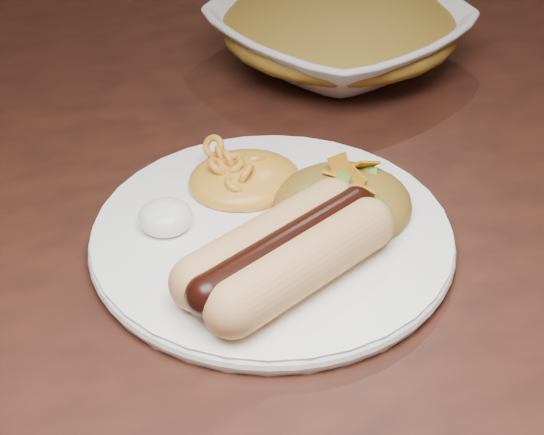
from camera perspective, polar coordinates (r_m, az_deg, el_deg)
name	(u,v)px	position (r m, az deg, el deg)	size (l,w,h in m)	color
table	(100,273)	(0.75, -11.69, -3.74)	(1.60, 0.90, 0.75)	#3E1B12
plate	(272,236)	(0.61, 0.00, -1.26)	(0.26, 0.26, 0.01)	white
hotdog	(286,251)	(0.56, 0.98, -2.31)	(0.14, 0.11, 0.04)	tan
mac_and_cheese	(244,165)	(0.65, -1.91, 3.58)	(0.09, 0.08, 0.03)	gold
sour_cream	(165,213)	(0.61, -7.34, 0.33)	(0.04, 0.04, 0.02)	white
taco_salad	(343,191)	(0.62, 4.90, 1.79)	(0.11, 0.10, 0.05)	#A23011
serving_bowl	(338,36)	(0.86, 4.56, 12.28)	(0.24, 0.24, 0.06)	silver
bowl_filling	(339,17)	(0.86, 4.63, 13.55)	(0.24, 0.24, 0.06)	#A23011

